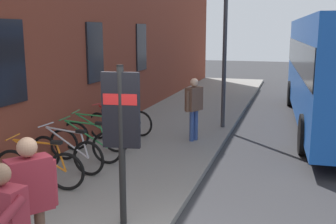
{
  "coord_description": "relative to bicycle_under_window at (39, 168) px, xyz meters",
  "views": [
    {
      "loc": [
        -4.49,
        -1.65,
        3.0
      ],
      "look_at": [
        3.56,
        0.83,
        1.3
      ],
      "focal_mm": 43.66,
      "sensor_mm": 36.0,
      "label": 1
    }
  ],
  "objects": [
    {
      "name": "street_lamp",
      "position": [
        5.84,
        -2.4,
        2.67
      ],
      "size": [
        0.28,
        0.28,
        5.17
      ],
      "color": "#333338",
      "rests_on": "sidewalk_pavement"
    },
    {
      "name": "bicycle_leaning_wall",
      "position": [
        0.93,
        -0.02,
        0.0
      ],
      "size": [
        0.48,
        1.77,
        0.97
      ],
      "color": "black",
      "rests_on": "sidewalk_pavement"
    },
    {
      "name": "ground",
      "position": [
        4.38,
        -3.7,
        -0.51
      ],
      "size": [
        60.0,
        60.0,
        0.0
      ],
      "primitive_type": "plane",
      "color": "#2D2D30"
    },
    {
      "name": "bicycle_under_window",
      "position": [
        0.0,
        0.0,
        0.0
      ],
      "size": [
        0.48,
        1.76,
        0.97
      ],
      "color": "black",
      "rests_on": "sidewalk_pavement"
    },
    {
      "name": "sidewalk_pavement",
      "position": [
        6.38,
        -0.95,
        -0.45
      ],
      "size": [
        24.0,
        3.5,
        0.12
      ],
      "primitive_type": "cube",
      "color": "gray",
      "rests_on": "ground"
    },
    {
      "name": "transit_info_sign",
      "position": [
        -0.84,
        -2.02,
        1.21
      ],
      "size": [
        0.16,
        0.56,
        2.4
      ],
      "color": "black",
      "rests_on": "sidewalk_pavement"
    },
    {
      "name": "bicycle_nearest_sign",
      "position": [
        1.65,
        -0.06,
        0.0
      ],
      "size": [
        0.48,
        1.77,
        0.97
      ],
      "color": "black",
      "rests_on": "sidewalk_pavement"
    },
    {
      "name": "pedestrian_near_bus",
      "position": [
        -2.39,
        -1.56,
        0.65
      ],
      "size": [
        0.55,
        0.48,
        1.71
      ],
      "color": "brown",
      "rests_on": "sidewalk_pavement"
    },
    {
      "name": "bicycle_far_end",
      "position": [
        2.43,
        0.09,
        0.0
      ],
      "size": [
        0.48,
        1.76,
        0.97
      ],
      "color": "black",
      "rests_on": "sidewalk_pavement"
    },
    {
      "name": "station_facade",
      "position": [
        7.37,
        1.1,
        3.16
      ],
      "size": [
        22.0,
        0.65,
        7.35
      ],
      "color": "brown",
      "rests_on": "ground"
    },
    {
      "name": "bicycle_by_door",
      "position": [
        4.13,
        0.08,
        0.0
      ],
      "size": [
        0.48,
        1.76,
        0.97
      ],
      "color": "black",
      "rests_on": "sidewalk_pavement"
    },
    {
      "name": "pedestrian_by_facade",
      "position": [
        4.09,
        -1.92,
        0.62
      ],
      "size": [
        0.58,
        0.42,
        1.65
      ],
      "color": "#334C8C",
      "rests_on": "sidewalk_pavement"
    },
    {
      "name": "bicycle_beside_lamp",
      "position": [
        3.34,
        0.06,
        0.0
      ],
      "size": [
        0.68,
        1.7,
        0.97
      ],
      "color": "black",
      "rests_on": "sidewalk_pavement"
    }
  ]
}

